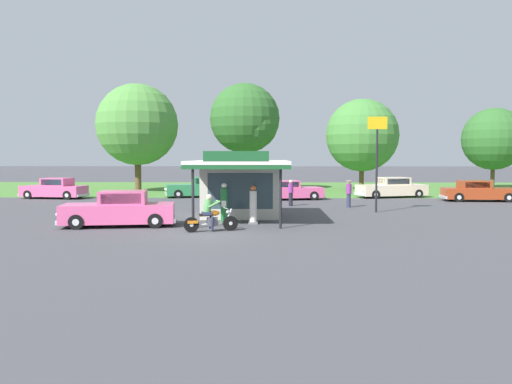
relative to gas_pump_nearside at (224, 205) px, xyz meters
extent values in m
plane|color=#424247|center=(-0.34, -2.83, -0.89)|extent=(300.00, 300.00, 0.00)
cube|color=#477A33|center=(-0.34, 27.17, -0.89)|extent=(120.00, 24.00, 0.01)
cube|color=beige|center=(0.69, 3.21, 0.52)|extent=(4.07, 3.65, 2.81)
cube|color=#384C56|center=(0.69, 1.41, 0.57)|extent=(3.26, 0.05, 1.80)
cube|color=silver|center=(0.69, 1.68, 2.00)|extent=(4.77, 7.21, 0.16)
cube|color=#195128|center=(0.69, 1.68, 1.82)|extent=(4.77, 7.21, 0.18)
cube|color=#195128|center=(0.69, -1.89, 2.30)|extent=(2.85, 0.08, 0.44)
cylinder|color=black|center=(2.62, -1.52, 0.52)|extent=(0.12, 0.12, 2.81)
cylinder|color=black|center=(-1.25, -1.52, 0.52)|extent=(0.12, 0.12, 2.81)
cube|color=slate|center=(0.00, 0.00, -0.84)|extent=(0.44, 0.44, 0.10)
cylinder|color=#1E6B33|center=(0.00, 0.00, 0.00)|extent=(0.34, 0.34, 1.58)
cube|color=white|center=(0.00, -0.18, 0.08)|extent=(0.22, 0.02, 0.28)
sphere|color=white|center=(0.00, 0.00, 0.93)|extent=(0.26, 0.26, 0.26)
cube|color=slate|center=(1.37, 0.00, -0.84)|extent=(0.44, 0.44, 0.10)
cylinder|color=silver|center=(1.37, 0.00, -0.06)|extent=(0.34, 0.34, 1.46)
cube|color=white|center=(1.37, -0.18, 0.01)|extent=(0.22, 0.02, 0.28)
sphere|color=orange|center=(1.37, 0.00, 0.81)|extent=(0.26, 0.26, 0.26)
cylinder|color=black|center=(0.46, -2.24, -0.57)|extent=(0.64, 0.29, 0.64)
cylinder|color=silver|center=(0.46, -2.24, -0.57)|extent=(0.19, 0.16, 0.16)
cylinder|color=black|center=(-1.14, -2.76, -0.57)|extent=(0.64, 0.29, 0.64)
cylinder|color=silver|center=(-1.14, -2.76, -0.57)|extent=(0.19, 0.16, 0.16)
ellipsoid|color=orange|center=(-0.25, -2.47, -0.11)|extent=(0.61, 0.40, 0.24)
cube|color=#59595E|center=(-0.29, -2.48, -0.47)|extent=(0.49, 0.36, 0.36)
cube|color=black|center=(-0.58, -2.58, -0.17)|extent=(0.54, 0.40, 0.10)
cylinder|color=silver|center=(0.36, -2.27, -0.29)|extent=(0.37, 0.18, 0.71)
cylinder|color=silver|center=(0.25, -2.31, 0.09)|extent=(0.25, 0.68, 0.04)
sphere|color=silver|center=(0.34, -2.28, -0.07)|extent=(0.16, 0.16, 0.16)
cube|color=orange|center=(-1.09, -2.75, -0.45)|extent=(0.47, 0.31, 0.12)
cylinder|color=silver|center=(-0.72, -2.48, -0.61)|extent=(0.69, 0.30, 0.18)
cube|color=#2D3351|center=(-0.51, -2.56, -0.11)|extent=(0.49, 0.45, 0.14)
cylinder|color=#2D3351|center=(-0.37, -2.34, -0.51)|extent=(0.19, 0.26, 0.56)
cylinder|color=#2D3351|center=(-0.27, -2.65, -0.51)|extent=(0.19, 0.26, 0.56)
cylinder|color=#4C8C4C|center=(-0.48, -2.54, 0.21)|extent=(0.49, 0.43, 0.60)
sphere|color=beige|center=(-0.42, -2.52, 0.58)|extent=(0.22, 0.22, 0.22)
cylinder|color=#4C8C4C|center=(-0.31, -2.28, 0.29)|extent=(0.54, 0.25, 0.31)
cylinder|color=#4C8C4C|center=(-0.18, -2.66, 0.29)|extent=(0.54, 0.25, 0.31)
cube|color=#E55993|center=(-4.73, -0.97, -0.29)|extent=(5.19, 2.55, 0.85)
cube|color=#E55993|center=(-4.52, -0.93, 0.43)|extent=(2.26, 1.90, 0.59)
cube|color=#283847|center=(-5.51, -1.08, 0.43)|extent=(0.25, 1.42, 0.47)
cube|color=#283847|center=(-4.40, -1.72, 0.43)|extent=(1.72, 0.29, 0.45)
cube|color=#283847|center=(-4.64, -0.15, 0.43)|extent=(1.72, 0.29, 0.45)
cube|color=silver|center=(-7.23, -1.34, -0.59)|extent=(0.38, 1.74, 0.18)
cube|color=silver|center=(-2.24, -0.59, -0.59)|extent=(0.38, 1.74, 0.18)
sphere|color=white|center=(-7.15, -1.92, -0.24)|extent=(0.18, 0.18, 0.18)
sphere|color=white|center=(-7.32, -0.76, -0.24)|extent=(0.18, 0.18, 0.18)
cylinder|color=black|center=(-6.28, -2.06, -0.56)|extent=(0.68, 0.30, 0.66)
cylinder|color=silver|center=(-6.28, -2.06, -0.56)|extent=(0.33, 0.26, 0.30)
cylinder|color=black|center=(-6.53, -0.37, -0.56)|extent=(0.68, 0.30, 0.66)
cylinder|color=silver|center=(-6.53, -0.37, -0.56)|extent=(0.33, 0.26, 0.30)
cylinder|color=black|center=(-2.94, -1.56, -0.56)|extent=(0.68, 0.30, 0.66)
cylinder|color=silver|center=(-2.94, -1.56, -0.56)|extent=(0.33, 0.26, 0.30)
cylinder|color=black|center=(-3.19, 0.13, -0.56)|extent=(0.68, 0.30, 0.66)
cylinder|color=silver|center=(-3.19, 0.13, -0.56)|extent=(0.33, 0.26, 0.30)
cube|color=#2D844C|center=(-3.25, 16.00, -0.29)|extent=(5.61, 3.13, 0.83)
cube|color=#2D844C|center=(-2.80, 16.11, 0.40)|extent=(2.45, 2.12, 0.56)
cube|color=#283847|center=(-3.80, 15.86, 0.40)|extent=(0.40, 1.43, 0.45)
cube|color=#283847|center=(-2.60, 15.32, 0.40)|extent=(1.75, 0.47, 0.43)
cube|color=#283847|center=(-3.00, 16.90, 0.40)|extent=(1.75, 0.47, 0.43)
cube|color=silver|center=(-5.86, 15.33, -0.59)|extent=(0.56, 1.76, 0.18)
cube|color=silver|center=(-0.65, 16.66, -0.59)|extent=(0.56, 1.76, 0.18)
sphere|color=white|center=(-5.72, 14.75, -0.25)|extent=(0.18, 0.18, 0.18)
sphere|color=white|center=(-6.01, 15.91, -0.25)|extent=(0.18, 0.18, 0.18)
cylinder|color=black|center=(-4.79, 14.70, -0.56)|extent=(0.69, 0.36, 0.66)
cylinder|color=silver|center=(-4.79, 14.70, -0.56)|extent=(0.34, 0.29, 0.30)
cylinder|color=black|center=(-5.22, 16.40, -0.56)|extent=(0.69, 0.36, 0.66)
cylinder|color=silver|center=(-5.22, 16.40, -0.56)|extent=(0.34, 0.29, 0.30)
cylinder|color=black|center=(-1.28, 15.59, -0.56)|extent=(0.69, 0.36, 0.66)
cylinder|color=silver|center=(-1.28, 15.59, -0.56)|extent=(0.34, 0.29, 0.30)
cylinder|color=black|center=(-1.71, 17.29, -0.56)|extent=(0.69, 0.36, 0.66)
cylinder|color=silver|center=(-1.71, 17.29, -0.56)|extent=(0.34, 0.29, 0.30)
cube|color=#993819|center=(17.19, 12.71, -0.33)|extent=(5.05, 2.13, 0.76)
cube|color=#993819|center=(16.78, 12.73, 0.31)|extent=(2.05, 1.75, 0.52)
cube|color=#283847|center=(17.74, 12.68, 0.31)|extent=(0.12, 1.46, 0.42)
cube|color=#283847|center=(16.83, 13.54, 0.31)|extent=(1.67, 0.12, 0.40)
cube|color=#283847|center=(16.74, 11.93, 0.31)|extent=(1.67, 0.12, 0.40)
cube|color=silver|center=(14.68, 12.85, -0.59)|extent=(0.21, 1.78, 0.18)
sphere|color=white|center=(19.73, 13.17, -0.29)|extent=(0.18, 0.18, 0.18)
cylinder|color=black|center=(18.92, 13.49, -0.56)|extent=(0.67, 0.23, 0.66)
cylinder|color=silver|center=(18.92, 13.49, -0.56)|extent=(0.31, 0.24, 0.30)
cylinder|color=black|center=(18.82, 11.75, -0.56)|extent=(0.67, 0.23, 0.66)
cylinder|color=silver|center=(18.82, 11.75, -0.56)|extent=(0.31, 0.24, 0.30)
cylinder|color=black|center=(15.55, 13.67, -0.56)|extent=(0.67, 0.23, 0.66)
cylinder|color=silver|center=(15.55, 13.67, -0.56)|extent=(0.31, 0.24, 0.30)
cylinder|color=black|center=(15.46, 11.93, -0.56)|extent=(0.67, 0.23, 0.66)
cylinder|color=silver|center=(15.46, 11.93, -0.56)|extent=(0.31, 0.24, 0.30)
cube|color=#E55993|center=(3.60, 13.64, -0.35)|extent=(5.23, 2.94, 0.73)
cube|color=#E55993|center=(3.34, 13.59, 0.27)|extent=(2.25, 2.06, 0.51)
cube|color=#283847|center=(4.26, 13.79, 0.27)|extent=(0.36, 1.46, 0.41)
cube|color=#283847|center=(3.16, 14.39, 0.27)|extent=(1.61, 0.39, 0.39)
cube|color=#283847|center=(3.52, 12.78, 0.27)|extent=(1.61, 0.39, 0.39)
cube|color=silver|center=(6.03, 14.19, -0.59)|extent=(0.51, 1.79, 0.18)
cube|color=silver|center=(1.16, 13.10, -0.59)|extent=(0.51, 1.79, 0.18)
sphere|color=white|center=(5.91, 14.79, -0.31)|extent=(0.18, 0.18, 0.18)
sphere|color=white|center=(6.18, 13.60, -0.31)|extent=(0.18, 0.18, 0.18)
cylinder|color=black|center=(5.04, 14.88, -0.56)|extent=(0.69, 0.34, 0.66)
cylinder|color=silver|center=(5.04, 14.88, -0.56)|extent=(0.34, 0.28, 0.30)
cylinder|color=black|center=(5.43, 13.14, -0.56)|extent=(0.69, 0.34, 0.66)
cylinder|color=silver|center=(5.43, 13.14, -0.56)|extent=(0.34, 0.28, 0.30)
cylinder|color=black|center=(1.77, 14.15, -0.56)|extent=(0.69, 0.34, 0.66)
cylinder|color=silver|center=(1.77, 14.15, -0.56)|extent=(0.34, 0.28, 0.30)
cylinder|color=black|center=(2.16, 12.41, -0.56)|extent=(0.69, 0.34, 0.66)
cylinder|color=silver|center=(2.16, 12.41, -0.56)|extent=(0.34, 0.28, 0.30)
cube|color=#E55993|center=(-14.22, 14.36, -0.31)|extent=(4.95, 2.56, 0.80)
cube|color=#E55993|center=(-13.93, 14.31, 0.38)|extent=(2.17, 1.92, 0.58)
cube|color=#283847|center=(-14.87, 14.46, 0.38)|extent=(0.26, 1.44, 0.47)
cube|color=#283847|center=(-14.05, 13.52, 0.38)|extent=(1.64, 0.28, 0.44)
cube|color=#283847|center=(-13.81, 15.11, 0.38)|extent=(1.64, 0.28, 0.44)
cube|color=silver|center=(-16.59, 14.72, -0.59)|extent=(0.39, 1.77, 0.18)
cube|color=silver|center=(-11.86, 13.99, -0.59)|extent=(0.39, 1.77, 0.18)
sphere|color=white|center=(-16.69, 14.13, -0.27)|extent=(0.18, 0.18, 0.18)
sphere|color=white|center=(-16.51, 15.31, -0.27)|extent=(0.18, 0.18, 0.18)
cylinder|color=black|center=(-15.95, 13.74, -0.56)|extent=(0.68, 0.30, 0.66)
cylinder|color=silver|center=(-15.95, 13.74, -0.56)|extent=(0.33, 0.26, 0.30)
cylinder|color=black|center=(-15.68, 15.46, -0.56)|extent=(0.68, 0.30, 0.66)
cylinder|color=silver|center=(-15.68, 15.46, -0.56)|extent=(0.33, 0.26, 0.30)
cylinder|color=black|center=(-12.77, 13.25, -0.56)|extent=(0.68, 0.30, 0.66)
cylinder|color=silver|center=(-12.77, 13.25, -0.56)|extent=(0.33, 0.26, 0.30)
cylinder|color=black|center=(-12.50, 14.98, -0.56)|extent=(0.68, 0.30, 0.66)
cylinder|color=silver|center=(-12.50, 14.98, -0.56)|extent=(0.33, 0.26, 0.30)
cube|color=beige|center=(11.72, 15.90, -0.30)|extent=(5.63, 3.22, 0.82)
cube|color=beige|center=(11.85, 15.93, 0.40)|extent=(2.53, 2.19, 0.57)
cube|color=#283847|center=(10.82, 15.66, 0.40)|extent=(0.42, 1.46, 0.46)
cube|color=#283847|center=(12.06, 15.13, 0.40)|extent=(1.79, 0.50, 0.43)
cube|color=#283847|center=(11.63, 16.74, 0.40)|extent=(1.79, 0.50, 0.43)
cube|color=silver|center=(9.12, 15.21, -0.59)|extent=(0.58, 1.79, 0.18)
cube|color=silver|center=(14.32, 16.59, -0.59)|extent=(0.58, 1.79, 0.18)
sphere|color=white|center=(9.27, 14.61, -0.26)|extent=(0.18, 0.18, 0.18)
sphere|color=white|center=(8.96, 15.80, -0.26)|extent=(0.18, 0.18, 0.18)
cylinder|color=black|center=(10.21, 14.57, -0.56)|extent=(0.69, 0.36, 0.66)
cylinder|color=silver|center=(10.21, 14.57, -0.56)|extent=(0.34, 0.29, 0.30)
cylinder|color=black|center=(9.74, 16.31, -0.56)|extent=(0.69, 0.36, 0.66)
cylinder|color=silver|center=(9.74, 16.31, -0.56)|extent=(0.34, 0.29, 0.30)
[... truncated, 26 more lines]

